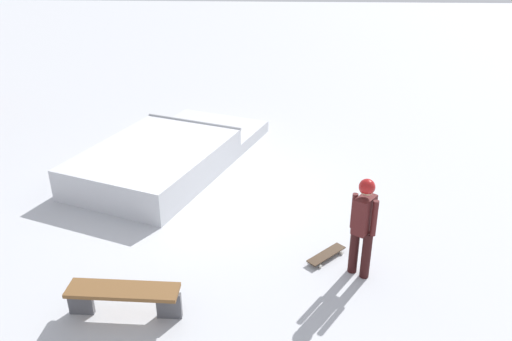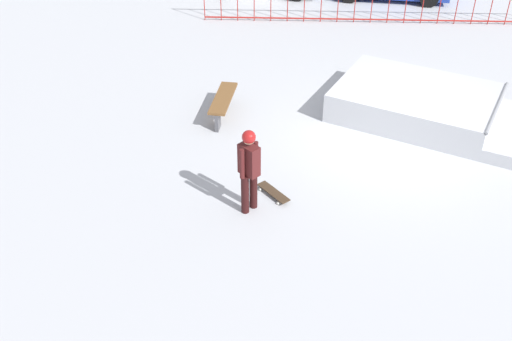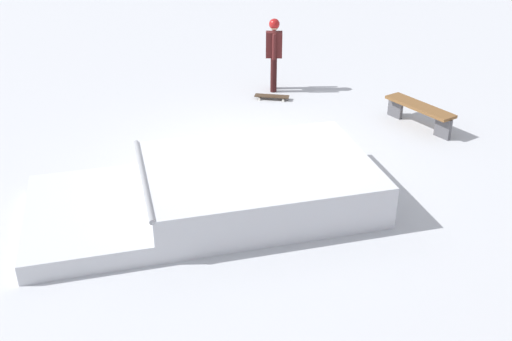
{
  "view_description": "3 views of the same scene",
  "coord_description": "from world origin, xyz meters",
  "px_view_note": "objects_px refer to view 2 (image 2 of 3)",
  "views": [
    {
      "loc": [
        -9.52,
        -1.57,
        5.13
      ],
      "look_at": [
        -0.79,
        -1.15,
        0.9
      ],
      "focal_mm": 35.67,
      "sensor_mm": 36.0,
      "label": 1
    },
    {
      "loc": [
        -1.37,
        -11.7,
        7.05
      ],
      "look_at": [
        -2.57,
        -3.05,
        1.0
      ],
      "focal_mm": 41.82,
      "sensor_mm": 36.0,
      "label": 2
    },
    {
      "loc": [
        5.48,
        8.03,
        5.0
      ],
      "look_at": [
        0.69,
        1.2,
        0.6
      ],
      "focal_mm": 41.77,
      "sensor_mm": 36.0,
      "label": 3
    }
  ],
  "objects_px": {
    "skater": "(249,165)",
    "skateboard": "(274,192)",
    "skate_ramp": "(435,109)",
    "park_bench": "(223,102)"
  },
  "relations": [
    {
      "from": "skate_ramp",
      "to": "skateboard",
      "type": "xyz_separation_m",
      "value": [
        -3.4,
        -3.45,
        -0.24
      ]
    },
    {
      "from": "skater",
      "to": "skateboard",
      "type": "xyz_separation_m",
      "value": [
        0.4,
        0.49,
        -0.93
      ]
    },
    {
      "from": "skater",
      "to": "skateboard",
      "type": "relative_size",
      "value": 2.43
    },
    {
      "from": "skate_ramp",
      "to": "skateboard",
      "type": "relative_size",
      "value": 8.41
    },
    {
      "from": "park_bench",
      "to": "skate_ramp",
      "type": "bearing_deg",
      "value": 4.88
    },
    {
      "from": "skater",
      "to": "park_bench",
      "type": "height_order",
      "value": "skater"
    },
    {
      "from": "skater",
      "to": "park_bench",
      "type": "relative_size",
      "value": 1.04
    },
    {
      "from": "skater",
      "to": "skateboard",
      "type": "bearing_deg",
      "value": -93.4
    },
    {
      "from": "skate_ramp",
      "to": "skateboard",
      "type": "height_order",
      "value": "skate_ramp"
    },
    {
      "from": "skateboard",
      "to": "park_bench",
      "type": "relative_size",
      "value": 0.43
    }
  ]
}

